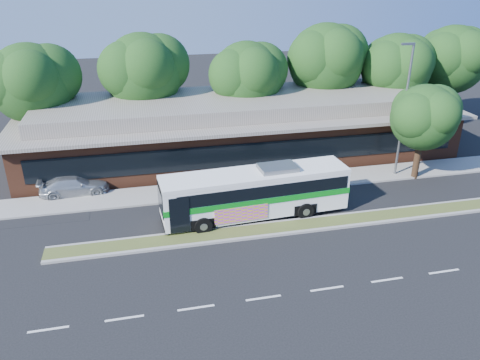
{
  "coord_description": "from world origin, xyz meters",
  "views": [
    {
      "loc": [
        -7.68,
        -21.03,
        13.27
      ],
      "look_at": [
        -2.19,
        3.28,
        2.0
      ],
      "focal_mm": 35.0,
      "sensor_mm": 36.0,
      "label": 1
    }
  ],
  "objects_px": {
    "sedan": "(74,185)",
    "transit_bus": "(256,190)",
    "sidewalk_tree": "(428,115)",
    "lamp_post": "(404,107)"
  },
  "relations": [
    {
      "from": "transit_bus",
      "to": "sidewalk_tree",
      "type": "relative_size",
      "value": 1.68
    },
    {
      "from": "lamp_post",
      "to": "sidewalk_tree",
      "type": "height_order",
      "value": "lamp_post"
    },
    {
      "from": "lamp_post",
      "to": "sedan",
      "type": "relative_size",
      "value": 2.1
    },
    {
      "from": "sedan",
      "to": "sidewalk_tree",
      "type": "bearing_deg",
      "value": -98.98
    },
    {
      "from": "sedan",
      "to": "transit_bus",
      "type": "bearing_deg",
      "value": -120.0
    },
    {
      "from": "transit_bus",
      "to": "sidewalk_tree",
      "type": "distance_m",
      "value": 13.11
    },
    {
      "from": "lamp_post",
      "to": "transit_bus",
      "type": "distance_m",
      "value": 12.02
    },
    {
      "from": "sedan",
      "to": "sidewalk_tree",
      "type": "xyz_separation_m",
      "value": [
        23.09,
        -2.4,
        3.82
      ]
    },
    {
      "from": "sidewalk_tree",
      "to": "sedan",
      "type": "bearing_deg",
      "value": 174.08
    },
    {
      "from": "lamp_post",
      "to": "transit_bus",
      "type": "bearing_deg",
      "value": -161.91
    }
  ]
}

